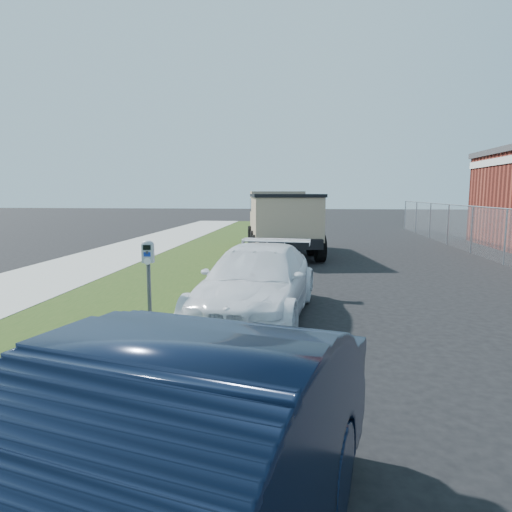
# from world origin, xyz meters

# --- Properties ---
(ground) EXTENTS (120.00, 120.00, 0.00)m
(ground) POSITION_xyz_m (0.00, 0.00, 0.00)
(ground) COLOR black
(ground) RESTS_ON ground
(streetside) EXTENTS (6.12, 50.00, 0.15)m
(streetside) POSITION_xyz_m (-5.57, 2.00, 0.07)
(streetside) COLOR gray
(streetside) RESTS_ON ground
(chainlink_fence) EXTENTS (0.06, 30.06, 30.00)m
(chainlink_fence) POSITION_xyz_m (6.00, 7.00, 1.26)
(chainlink_fence) COLOR slate
(chainlink_fence) RESTS_ON ground
(parking_meter) EXTENTS (0.21, 0.15, 1.41)m
(parking_meter) POSITION_xyz_m (-2.92, -1.23, 1.15)
(parking_meter) COLOR #3F4247
(parking_meter) RESTS_ON ground
(white_wagon) EXTENTS (2.30, 4.70, 1.31)m
(white_wagon) POSITION_xyz_m (-1.28, -0.05, 0.66)
(white_wagon) COLOR white
(white_wagon) RESTS_ON ground
(dump_truck) EXTENTS (3.20, 6.33, 2.37)m
(dump_truck) POSITION_xyz_m (-1.32, 9.24, 1.33)
(dump_truck) COLOR black
(dump_truck) RESTS_ON ground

